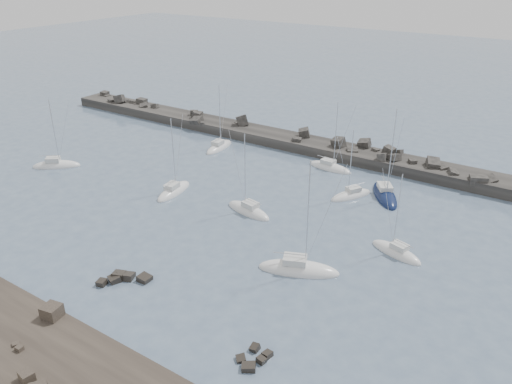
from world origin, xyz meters
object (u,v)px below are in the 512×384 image
sailboat_5 (351,196)px  sailboat_6 (298,270)px  sailboat_1 (219,148)px  sailboat_4 (249,211)px  sailboat_2 (174,192)px  sailboat_3 (330,168)px  sailboat_7 (385,195)px  sailboat_8 (396,253)px  sailboat_0 (56,166)px

sailboat_5 → sailboat_6: sailboat_6 is taller
sailboat_1 → sailboat_4: sailboat_1 is taller
sailboat_2 → sailboat_5: 26.15m
sailboat_1 → sailboat_6: sailboat_6 is taller
sailboat_1 → sailboat_3: size_ratio=1.01×
sailboat_5 → sailboat_2: bearing=-149.7°
sailboat_4 → sailboat_5: (9.79, 12.24, -0.01)m
sailboat_7 → sailboat_2: bearing=-149.1°
sailboat_4 → sailboat_5: 15.67m
sailboat_2 → sailboat_3: size_ratio=0.98×
sailboat_3 → sailboat_6: (9.99, -28.82, 0.02)m
sailboat_2 → sailboat_8: sailboat_2 is taller
sailboat_1 → sailboat_3: bearing=6.4°
sailboat_1 → sailboat_2: (5.76, -18.73, 0.00)m
sailboat_3 → sailboat_4: 20.33m
sailboat_5 → sailboat_7: size_ratio=0.77×
sailboat_1 → sailboat_5: size_ratio=1.12×
sailboat_7 → sailboat_5: bearing=-145.8°
sailboat_2 → sailboat_4: bearing=4.2°
sailboat_7 → sailboat_8: sailboat_7 is taller
sailboat_0 → sailboat_4: bearing=6.6°
sailboat_2 → sailboat_4: size_ratio=1.01×
sailboat_4 → sailboat_2: bearing=-175.8°
sailboat_0 → sailboat_2: 23.30m
sailboat_4 → sailboat_8: sailboat_4 is taller
sailboat_2 → sailboat_3: sailboat_3 is taller
sailboat_4 → sailboat_7: sailboat_7 is taller
sailboat_0 → sailboat_3: (38.45, 24.31, -0.02)m
sailboat_7 → sailboat_4: bearing=-132.7°
sailboat_6 → sailboat_2: bearing=163.1°
sailboat_1 → sailboat_4: size_ratio=1.03×
sailboat_1 → sailboat_3: 21.27m
sailboat_7 → sailboat_6: bearing=-93.2°
sailboat_8 → sailboat_6: bearing=-129.9°
sailboat_0 → sailboat_5: size_ratio=1.11×
sailboat_1 → sailboat_7: sailboat_7 is taller
sailboat_2 → sailboat_3: 26.11m
sailboat_3 → sailboat_5: (7.21, -7.92, 0.00)m
sailboat_0 → sailboat_2: sailboat_0 is taller
sailboat_0 → sailboat_4: (35.87, 4.15, -0.00)m
sailboat_8 → sailboat_1: bearing=156.5°
sailboat_1 → sailboat_5: (28.34, -5.55, -0.01)m
sailboat_4 → sailboat_6: (12.56, -8.66, 0.00)m
sailboat_4 → sailboat_6: 15.26m
sailboat_1 → sailboat_2: size_ratio=1.02×
sailboat_2 → sailboat_8: (33.28, 1.75, -0.01)m
sailboat_2 → sailboat_7: size_ratio=0.84×
sailboat_0 → sailboat_5: bearing=19.7°
sailboat_5 → sailboat_8: 15.66m
sailboat_1 → sailboat_5: sailboat_1 is taller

